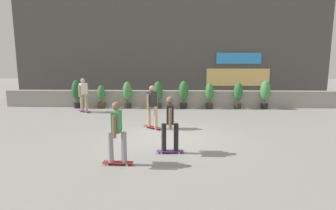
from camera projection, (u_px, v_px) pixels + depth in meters
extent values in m
plane|color=gray|center=(167.00, 138.00, 10.26)|extent=(48.00, 48.00, 0.00)
cube|color=gray|center=(170.00, 99.00, 16.08)|extent=(18.00, 0.40, 0.90)
cube|color=#4C4947|center=(171.00, 48.00, 19.53)|extent=(20.00, 2.00, 6.50)
cube|color=#3399F2|center=(239.00, 58.00, 18.51)|extent=(2.80, 0.08, 0.70)
cube|color=#F2CC72|center=(238.00, 77.00, 18.73)|extent=(4.00, 0.06, 1.10)
cylinder|color=black|center=(77.00, 105.00, 15.82)|extent=(0.36, 0.36, 0.30)
cylinder|color=brown|center=(77.00, 101.00, 15.78)|extent=(0.06, 0.06, 0.15)
ellipsoid|color=#235B2D|center=(77.00, 90.00, 15.67)|extent=(0.51, 0.51, 1.05)
cylinder|color=brown|center=(102.00, 105.00, 15.78)|extent=(0.36, 0.36, 0.30)
cylinder|color=brown|center=(101.00, 101.00, 15.75)|extent=(0.06, 0.06, 0.15)
ellipsoid|color=#387F3D|center=(101.00, 93.00, 15.66)|extent=(0.38, 0.38, 0.78)
cylinder|color=#2D2823|center=(128.00, 105.00, 15.75)|extent=(0.36, 0.36, 0.30)
cylinder|color=brown|center=(128.00, 101.00, 15.71)|extent=(0.06, 0.06, 0.15)
ellipsoid|color=#428C47|center=(127.00, 91.00, 15.61)|extent=(0.48, 0.48, 0.98)
cylinder|color=#2D2823|center=(158.00, 106.00, 15.71)|extent=(0.36, 0.36, 0.30)
cylinder|color=brown|center=(158.00, 101.00, 15.67)|extent=(0.06, 0.06, 0.15)
ellipsoid|color=#2D6B33|center=(158.00, 91.00, 15.57)|extent=(0.49, 0.49, 1.00)
cylinder|color=black|center=(183.00, 106.00, 15.67)|extent=(0.36, 0.36, 0.30)
cylinder|color=brown|center=(184.00, 102.00, 15.63)|extent=(0.06, 0.06, 0.15)
ellipsoid|color=#2D6B33|center=(184.00, 91.00, 15.53)|extent=(0.50, 0.50, 1.02)
cylinder|color=#2D2823|center=(209.00, 106.00, 15.64)|extent=(0.36, 0.36, 0.30)
cylinder|color=brown|center=(209.00, 102.00, 15.60)|extent=(0.06, 0.06, 0.15)
ellipsoid|color=#387F3D|center=(209.00, 92.00, 15.51)|extent=(0.44, 0.44, 0.90)
cylinder|color=#2D2823|center=(238.00, 106.00, 15.60)|extent=(0.36, 0.36, 0.30)
cylinder|color=brown|center=(238.00, 102.00, 15.56)|extent=(0.06, 0.06, 0.15)
ellipsoid|color=#2D6B33|center=(238.00, 91.00, 15.47)|extent=(0.47, 0.47, 0.95)
cylinder|color=black|center=(264.00, 106.00, 15.57)|extent=(0.36, 0.36, 0.30)
cylinder|color=brown|center=(265.00, 102.00, 15.53)|extent=(0.06, 0.06, 0.15)
ellipsoid|color=#428C47|center=(265.00, 91.00, 15.42)|extent=(0.52, 0.52, 1.06)
cube|color=#72338C|center=(170.00, 151.00, 8.68)|extent=(0.81, 0.24, 0.02)
cylinder|color=silver|center=(179.00, 151.00, 8.77)|extent=(0.06, 0.03, 0.06)
cylinder|color=silver|center=(179.00, 153.00, 8.61)|extent=(0.06, 0.03, 0.06)
cylinder|color=silver|center=(161.00, 151.00, 8.76)|extent=(0.06, 0.03, 0.06)
cylinder|color=silver|center=(161.00, 153.00, 8.60)|extent=(0.06, 0.03, 0.06)
cylinder|color=black|center=(176.00, 137.00, 8.61)|extent=(0.14, 0.14, 0.82)
cylinder|color=black|center=(164.00, 137.00, 8.60)|extent=(0.14, 0.14, 0.82)
cube|color=#262628|center=(170.00, 114.00, 8.48)|extent=(0.22, 0.37, 0.56)
sphere|color=brown|center=(170.00, 100.00, 8.41)|extent=(0.22, 0.22, 0.22)
cylinder|color=brown|center=(170.00, 115.00, 8.73)|extent=(0.09, 0.09, 0.58)
cylinder|color=brown|center=(170.00, 119.00, 8.27)|extent=(0.09, 0.09, 0.58)
cube|color=#72338C|center=(84.00, 111.00, 14.72)|extent=(0.76, 0.63, 0.02)
cylinder|color=silver|center=(89.00, 112.00, 14.63)|extent=(0.06, 0.06, 0.06)
cylinder|color=silver|center=(86.00, 112.00, 14.51)|extent=(0.06, 0.06, 0.06)
cylinder|color=silver|center=(83.00, 111.00, 14.95)|extent=(0.06, 0.06, 0.06)
cylinder|color=silver|center=(80.00, 111.00, 14.82)|extent=(0.06, 0.06, 0.06)
cylinder|color=tan|center=(86.00, 103.00, 14.54)|extent=(0.14, 0.14, 0.82)
cylinder|color=tan|center=(82.00, 102.00, 14.76)|extent=(0.14, 0.14, 0.82)
cube|color=white|center=(83.00, 89.00, 14.53)|extent=(0.37, 0.41, 0.56)
sphere|color=tan|center=(83.00, 81.00, 14.46)|extent=(0.22, 0.22, 0.22)
cylinder|color=tan|center=(87.00, 90.00, 14.72)|extent=(0.09, 0.09, 0.58)
cylinder|color=tan|center=(79.00, 91.00, 14.36)|extent=(0.09, 0.09, 0.58)
cube|color=maroon|center=(118.00, 162.00, 7.77)|extent=(0.81, 0.25, 0.02)
cylinder|color=silver|center=(107.00, 164.00, 7.72)|extent=(0.06, 0.03, 0.06)
cylinder|color=silver|center=(109.00, 162.00, 7.88)|extent=(0.06, 0.03, 0.06)
cylinder|color=silver|center=(127.00, 165.00, 7.68)|extent=(0.06, 0.03, 0.06)
cylinder|color=silver|center=(128.00, 163.00, 7.84)|extent=(0.06, 0.03, 0.06)
cylinder|color=gray|center=(111.00, 147.00, 7.71)|extent=(0.14, 0.14, 0.82)
cylinder|color=gray|center=(124.00, 147.00, 7.68)|extent=(0.14, 0.14, 0.82)
cube|color=#3F8C4C|center=(117.00, 122.00, 7.58)|extent=(0.22, 0.37, 0.56)
sphere|color=brown|center=(116.00, 106.00, 7.51)|extent=(0.22, 0.22, 0.22)
cylinder|color=brown|center=(114.00, 127.00, 7.36)|extent=(0.09, 0.09, 0.58)
cylinder|color=brown|center=(119.00, 122.00, 7.82)|extent=(0.09, 0.09, 0.58)
cube|color=maroon|center=(152.00, 127.00, 11.48)|extent=(0.75, 0.66, 0.02)
cylinder|color=silver|center=(146.00, 127.00, 11.60)|extent=(0.06, 0.06, 0.06)
cylinder|color=silver|center=(149.00, 127.00, 11.72)|extent=(0.06, 0.06, 0.06)
cylinder|color=silver|center=(156.00, 129.00, 11.26)|extent=(0.06, 0.06, 0.06)
cylinder|color=silver|center=(159.00, 129.00, 11.38)|extent=(0.06, 0.06, 0.06)
cylinder|color=tan|center=(149.00, 116.00, 11.52)|extent=(0.14, 0.14, 0.82)
cylinder|color=tan|center=(156.00, 117.00, 11.30)|extent=(0.14, 0.14, 0.82)
cube|color=#262628|center=(152.00, 99.00, 11.29)|extent=(0.38, 0.41, 0.56)
sphere|color=#9E7051|center=(152.00, 88.00, 11.22)|extent=(0.22, 0.22, 0.22)
cylinder|color=#9E7051|center=(148.00, 102.00, 11.13)|extent=(0.09, 0.09, 0.58)
cylinder|color=#9E7051|center=(156.00, 100.00, 11.48)|extent=(0.09, 0.09, 0.58)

